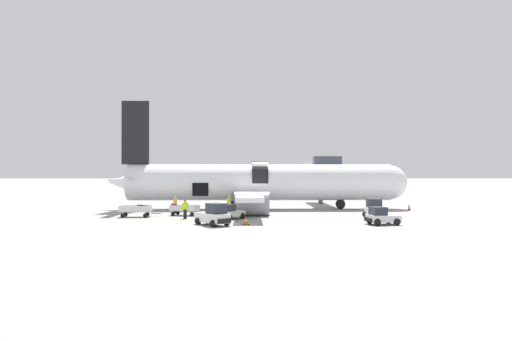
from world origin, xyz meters
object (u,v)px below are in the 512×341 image
Objects in this scene: baggage_tug_spare at (213,216)px; baggage_tug_mid at (230,213)px; ground_crew_loader_b at (229,205)px; baggage_tug_rear at (375,210)px; baggage_cart_queued at (137,211)px; ground_crew_driver at (185,208)px; baggage_tug_lead at (382,217)px; ground_crew_loader_a at (175,204)px; baggage_cart_loading at (185,210)px; airplane at (256,183)px; suitcase_on_tarmac_upright at (211,213)px.

baggage_tug_mid is at bearing 76.76° from baggage_tug_spare.
ground_crew_loader_b reaches higher than baggage_tug_spare.
baggage_tug_rear is 0.89× the size of baggage_cart_queued.
baggage_tug_rear is 1.97× the size of ground_crew_driver.
baggage_cart_queued is at bearing -161.46° from ground_crew_loader_b.
baggage_tug_lead is at bearing -19.20° from baggage_tug_mid.
ground_crew_loader_a reaches higher than baggage_cart_queued.
baggage_tug_spare is at bearing -66.54° from ground_crew_loader_a.
baggage_cart_loading is 3.01m from ground_crew_driver.
airplane reaches higher than baggage_tug_lead.
baggage_cart_queued is 6.77m from suitcase_on_tarmac_upright.
baggage_tug_rear reaches higher than baggage_cart_queued.
baggage_cart_queued is 5.78× the size of suitcase_on_tarmac_upright.
ground_crew_driver reaches higher than baggage_tug_mid.
baggage_tug_mid is 8.84m from baggage_cart_queued.
airplane is 9.65m from ground_crew_loader_a.
baggage_tug_spare reaches higher than baggage_cart_loading.
baggage_tug_lead is 1.54× the size of ground_crew_driver.
ground_crew_loader_a is at bearing -150.49° from airplane.
baggage_tug_lead is at bearing -17.08° from baggage_cart_queued.
baggage_tug_rear reaches higher than ground_crew_driver.
baggage_cart_loading is (-16.49, 7.81, -0.10)m from baggage_tug_lead.
ground_crew_loader_b is 2.68× the size of suitcase_on_tarmac_upright.
baggage_tug_rear is at bearing -4.26° from baggage_cart_queued.
baggage_tug_rear is (10.41, -10.24, -2.16)m from airplane.
airplane is at bearing 135.46° from baggage_tug_rear.
baggage_tug_lead is 0.78× the size of baggage_tug_rear.
suitcase_on_tarmac_upright is at bearing -5.66° from baggage_cart_loading.
baggage_tug_rear is 13.89m from ground_crew_loader_b.
baggage_tug_rear is at bearing 2.39° from baggage_tug_mid.
baggage_tug_rear is at bearing -10.71° from suitcase_on_tarmac_upright.
ground_crew_loader_a is 0.97× the size of ground_crew_driver.
airplane is at bearing 37.94° from baggage_cart_queued.
baggage_cart_queued reaches higher than suitcase_on_tarmac_upright.
baggage_tug_rear is 2.02× the size of ground_crew_loader_a.
ground_crew_loader_b is at bearing 18.09° from baggage_cart_loading.
baggage_tug_mid is 4.95m from ground_crew_loader_b.
baggage_cart_queued is 4.87m from ground_crew_driver.
airplane is at bearing 76.89° from baggage_tug_spare.
baggage_tug_spare is (-13.19, -0.33, 0.13)m from baggage_tug_lead.
baggage_cart_loading is (-4.38, 3.59, -0.07)m from baggage_tug_mid.
airplane is 12.19m from ground_crew_driver.
baggage_tug_spare is at bearing -60.89° from ground_crew_driver.
baggage_cart_loading is 2.47m from suitcase_on_tarmac_upright.
baggage_tug_spare is 1.96× the size of ground_crew_loader_a.
baggage_cart_loading is at bearing 97.99° from ground_crew_driver.
ground_crew_driver reaches higher than ground_crew_loader_a.
airplane reaches higher than baggage_tug_spare.
ground_crew_driver is at bearing -18.04° from baggage_cart_queued.
airplane reaches higher than suitcase_on_tarmac_upright.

